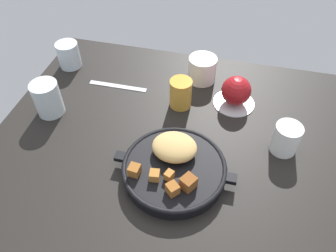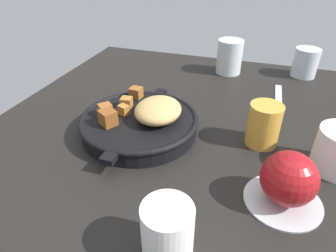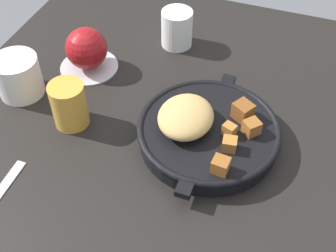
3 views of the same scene
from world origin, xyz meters
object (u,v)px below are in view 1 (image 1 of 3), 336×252
(butter_knife, at_px, (118,86))
(white_creamer_pitcher, at_px, (286,139))
(ceramic_mug_white, at_px, (202,69))
(cast_iron_skillet, at_px, (174,167))
(red_apple, at_px, (236,91))
(water_glass_short, at_px, (69,55))
(juice_glass_amber, at_px, (181,93))
(water_glass_tall, at_px, (47,98))

(butter_knife, distance_m, white_creamer_pitcher, 0.51)
(ceramic_mug_white, bearing_deg, white_creamer_pitcher, -42.94)
(cast_iron_skillet, xyz_separation_m, red_apple, (0.11, 0.28, 0.02))
(butter_knife, bearing_deg, water_glass_short, 160.02)
(butter_knife, relative_size, juice_glass_amber, 2.12)
(butter_knife, relative_size, ceramic_mug_white, 2.11)
(water_glass_short, distance_m, white_creamer_pitcher, 0.70)
(juice_glass_amber, xyz_separation_m, water_glass_tall, (-0.34, -0.11, 0.01))
(white_creamer_pitcher, bearing_deg, butter_knife, 164.61)
(water_glass_short, bearing_deg, juice_glass_amber, -14.30)
(ceramic_mug_white, relative_size, juice_glass_amber, 1.00)
(ceramic_mug_white, height_order, juice_glass_amber, juice_glass_amber)
(water_glass_short, relative_size, juice_glass_amber, 0.96)
(juice_glass_amber, distance_m, water_glass_tall, 0.36)
(red_apple, xyz_separation_m, white_creamer_pitcher, (0.14, -0.14, -0.01))
(water_glass_short, relative_size, water_glass_tall, 0.83)
(white_creamer_pitcher, bearing_deg, ceramic_mug_white, 137.06)
(red_apple, xyz_separation_m, butter_knife, (-0.35, -0.01, -0.05))
(red_apple, bearing_deg, water_glass_short, 173.96)
(cast_iron_skillet, distance_m, water_glass_short, 0.54)
(butter_knife, xyz_separation_m, ceramic_mug_white, (0.24, 0.09, 0.04))
(red_apple, relative_size, water_glass_tall, 0.85)
(ceramic_mug_white, bearing_deg, cast_iron_skillet, -90.37)
(cast_iron_skillet, height_order, water_glass_short, water_glass_short)
(water_glass_tall, bearing_deg, red_apple, 17.57)
(butter_knife, bearing_deg, ceramic_mug_white, 20.89)
(butter_knife, relative_size, white_creamer_pitcher, 2.26)
(cast_iron_skillet, xyz_separation_m, water_glass_short, (-0.42, 0.34, 0.01))
(butter_knife, height_order, ceramic_mug_white, ceramic_mug_white)
(ceramic_mug_white, relative_size, water_glass_tall, 0.87)
(ceramic_mug_white, distance_m, water_glass_tall, 0.45)
(butter_knife, distance_m, ceramic_mug_white, 0.26)
(cast_iron_skillet, relative_size, butter_knife, 1.60)
(butter_knife, distance_m, water_glass_short, 0.20)
(red_apple, distance_m, butter_knife, 0.35)
(red_apple, relative_size, water_glass_short, 1.02)
(white_creamer_pitcher, bearing_deg, water_glass_short, 163.51)
(butter_knife, bearing_deg, red_apple, 0.71)
(red_apple, distance_m, water_glass_short, 0.54)
(butter_knife, distance_m, juice_glass_amber, 0.21)
(cast_iron_skillet, xyz_separation_m, water_glass_tall, (-0.38, 0.12, 0.02))
(butter_knife, bearing_deg, white_creamer_pitcher, -16.00)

